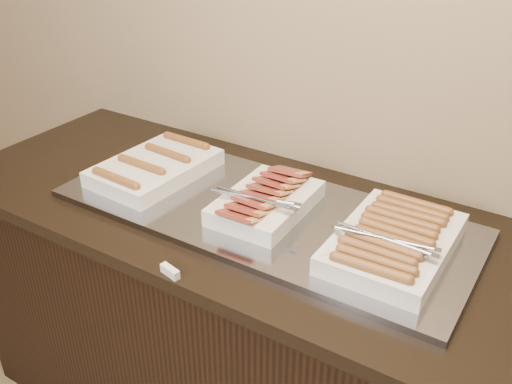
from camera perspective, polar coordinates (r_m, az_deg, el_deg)
counter at (r=1.91m, az=0.70°, el=-13.89°), size 2.06×0.76×0.90m
warming_tray at (r=1.64m, az=0.64°, el=-2.03°), size 1.20×0.50×0.02m
dish_left at (r=1.83m, az=-10.05°, el=2.48°), size 0.28×0.40×0.07m
dish_center at (r=1.61m, az=0.93°, el=-0.87°), size 0.27×0.35×0.09m
dish_right at (r=1.48m, az=13.56°, el=-4.77°), size 0.28×0.40×0.08m
label_holder at (r=1.42m, az=-8.59°, el=-7.86°), size 0.06×0.03×0.02m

